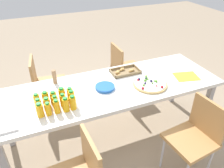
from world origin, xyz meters
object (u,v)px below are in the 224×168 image
(juice_bottle_11, at_px, (46,99))
(chair_near_right, at_px, (196,134))
(juice_bottle_2, at_px, (57,107))
(juice_bottle_5, at_px, (39,106))
(chair_far_left, at_px, (45,82))
(cardboard_tube, at_px, (54,77))
(juice_bottle_9, at_px, (72,98))
(juice_bottle_12, at_px, (54,98))
(juice_bottle_3, at_px, (66,105))
(fruit_pizza, at_px, (150,84))
(snack_tray, at_px, (125,72))
(juice_bottle_7, at_px, (55,102))
(party_table, at_px, (111,91))
(chair_far_right, at_px, (124,66))
(juice_bottle_0, at_px, (40,110))
(juice_bottle_14, at_px, (70,94))
(juice_bottle_6, at_px, (47,104))
(plate_stack, at_px, (105,87))
(juice_bottle_10, at_px, (37,101))
(paper_folder, at_px, (186,76))
(napkin_stack, at_px, (8,127))
(juice_bottle_4, at_px, (73,103))
(juice_bottle_1, at_px, (48,109))
(juice_bottle_13, at_px, (62,95))
(juice_bottle_8, at_px, (63,100))

(juice_bottle_11, bearing_deg, chair_near_right, -28.77)
(juice_bottle_2, distance_m, juice_bottle_5, 0.16)
(chair_far_left, relative_size, cardboard_tube, 5.31)
(chair_near_right, distance_m, juice_bottle_9, 1.22)
(juice_bottle_2, relative_size, juice_bottle_12, 1.03)
(juice_bottle_3, distance_m, fruit_pizza, 0.93)
(fruit_pizza, distance_m, snack_tray, 0.37)
(juice_bottle_2, distance_m, juice_bottle_7, 0.07)
(fruit_pizza, bearing_deg, party_table, 161.14)
(chair_far_right, relative_size, juice_bottle_11, 5.60)
(party_table, xyz_separation_m, juice_bottle_0, (-0.75, -0.21, 0.13))
(chair_far_left, bearing_deg, juice_bottle_14, 18.87)
(juice_bottle_12, bearing_deg, juice_bottle_14, 1.89)
(juice_bottle_7, relative_size, snack_tray, 0.40)
(juice_bottle_6, xyz_separation_m, plate_stack, (0.61, 0.12, -0.05))
(juice_bottle_10, height_order, juice_bottle_12, juice_bottle_10)
(chair_far_right, bearing_deg, paper_folder, 21.54)
(chair_near_right, height_order, juice_bottle_0, juice_bottle_0)
(juice_bottle_6, relative_size, napkin_stack, 0.87)
(juice_bottle_4, height_order, fruit_pizza, juice_bottle_4)
(juice_bottle_1, distance_m, juice_bottle_3, 0.15)
(chair_far_left, height_order, juice_bottle_2, juice_bottle_2)
(chair_far_left, bearing_deg, juice_bottle_7, 8.35)
(juice_bottle_13, bearing_deg, chair_far_right, 38.01)
(juice_bottle_0, xyz_separation_m, juice_bottle_10, (-0.01, 0.14, 0.00))
(juice_bottle_3, bearing_deg, juice_bottle_6, 151.65)
(chair_near_right, xyz_separation_m, chair_far_right, (-0.04, 1.50, 0.00))
(juice_bottle_0, relative_size, juice_bottle_11, 0.95)
(chair_near_right, relative_size, juice_bottle_11, 5.60)
(chair_near_right, relative_size, napkin_stack, 5.53)
(juice_bottle_2, height_order, juice_bottle_4, juice_bottle_4)
(chair_far_left, bearing_deg, plate_stack, 42.28)
(juice_bottle_2, bearing_deg, cardboard_tube, 81.75)
(juice_bottle_6, bearing_deg, juice_bottle_12, 44.12)
(juice_bottle_0, distance_m, juice_bottle_6, 0.10)
(juice_bottle_9, distance_m, napkin_stack, 0.58)
(chair_far_left, height_order, fruit_pizza, chair_far_left)
(juice_bottle_3, height_order, fruit_pizza, juice_bottle_3)
(juice_bottle_9, xyz_separation_m, snack_tray, (0.72, 0.36, -0.06))
(plate_stack, distance_m, cardboard_tube, 0.56)
(snack_tray, bearing_deg, juice_bottle_1, -155.52)
(juice_bottle_13, xyz_separation_m, juice_bottle_14, (0.08, -0.00, -0.01))
(juice_bottle_2, xyz_separation_m, plate_stack, (0.54, 0.20, -0.05))
(chair_near_right, bearing_deg, juice_bottle_0, 61.64)
(juice_bottle_2, bearing_deg, juice_bottle_0, 178.53)
(juice_bottle_12, distance_m, cardboard_tube, 0.37)
(fruit_pizza, bearing_deg, chair_far_left, 138.19)
(juice_bottle_7, distance_m, juice_bottle_9, 0.15)
(snack_tray, bearing_deg, juice_bottle_13, -160.89)
(juice_bottle_6, xyz_separation_m, juice_bottle_8, (0.15, -0.00, 0.00))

